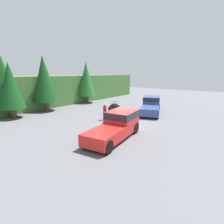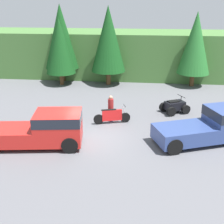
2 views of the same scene
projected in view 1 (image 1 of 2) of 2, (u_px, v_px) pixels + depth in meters
name	position (u px, v px, depth m)	size (l,w,h in m)	color
ground_plane	(123.00, 127.00, 16.52)	(80.00, 80.00, 0.00)	#5B5B60
hillside_backdrop	(33.00, 92.00, 25.55)	(44.00, 6.00, 4.51)	#477538
tree_left	(2.00, 79.00, 19.45)	(3.21, 3.21, 7.30)	brown
tree_mid_left	(10.00, 86.00, 18.98)	(2.72, 2.72, 6.18)	brown
tree_mid_right	(44.00, 79.00, 22.55)	(3.16, 3.16, 7.19)	brown
tree_right	(86.00, 79.00, 28.80)	(2.95, 2.95, 6.71)	brown
pickup_truck_red	(117.00, 124.00, 13.72)	(5.84, 2.84, 1.96)	red
pickup_truck_second	(151.00, 105.00, 22.22)	(6.22, 4.06, 1.96)	#334784
dirt_bike	(109.00, 116.00, 18.71)	(2.38, 0.94, 1.20)	black
quad_atv	(114.00, 107.00, 23.49)	(2.23, 1.99, 1.20)	black
rider_person	(105.00, 111.00, 18.76)	(0.50, 0.50, 1.78)	navy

